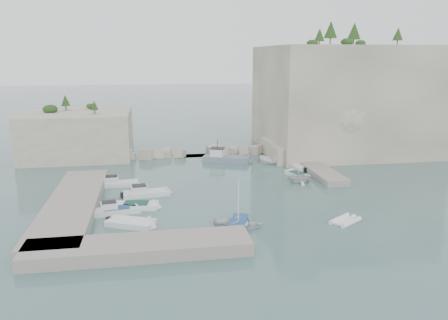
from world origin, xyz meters
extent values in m
plane|color=#476B6A|center=(0.00, 0.00, 0.00)|extent=(400.00, 400.00, 0.00)
cube|color=beige|center=(23.00, 23.00, 8.50)|extent=(26.00, 22.00, 17.00)
cube|color=beige|center=(13.00, 18.00, 1.25)|extent=(8.00, 10.00, 2.50)
cube|color=beige|center=(-20.00, 25.00, 3.50)|extent=(16.00, 14.00, 7.00)
cube|color=#9E9689|center=(-17.00, -1.00, 0.55)|extent=(5.00, 24.00, 1.10)
cube|color=#9E9689|center=(-10.00, -12.50, 0.55)|extent=(18.00, 4.00, 1.10)
cube|color=#9E9689|center=(13.50, 10.00, 0.40)|extent=(3.00, 16.00, 0.80)
cube|color=beige|center=(-1.00, 22.00, 0.70)|extent=(28.00, 3.00, 1.40)
imported|color=white|center=(-1.00, -8.11, 0.00)|extent=(5.37, 4.61, 0.94)
imported|color=silver|center=(9.40, 4.86, 0.00)|extent=(3.74, 3.32, 1.81)
imported|color=white|center=(8.64, 14.63, 0.00)|extent=(4.11, 2.83, 1.49)
cylinder|color=white|center=(-1.00, -8.11, 2.57)|extent=(0.10, 0.10, 4.20)
cone|color=#1E4219|center=(18.00, 18.00, 19.27)|extent=(1.96, 1.96, 2.45)
cone|color=#1E4219|center=(26.00, 27.00, 19.60)|extent=(2.24, 2.24, 2.80)
cone|color=#1E4219|center=(30.00, 20.00, 18.82)|extent=(1.57, 1.57, 1.96)
cone|color=#1E4219|center=(21.00, 30.00, 19.08)|extent=(1.79, 1.79, 2.24)
cone|color=#1E4219|center=(-22.00, 27.00, 8.62)|extent=(1.40, 1.40, 1.75)
cone|color=#1E4219|center=(-17.00, 22.00, 8.30)|extent=(1.12, 1.12, 1.40)
camera|label=1|loc=(-8.61, -45.55, 15.59)|focal=35.00mm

